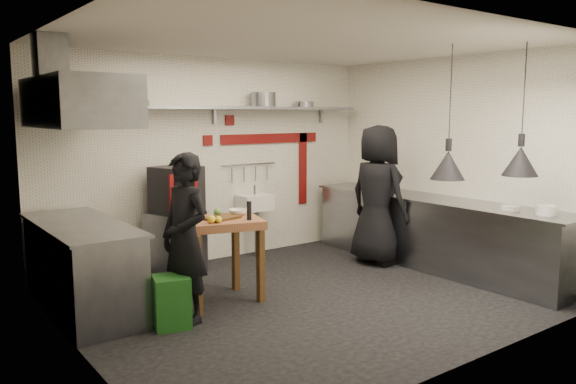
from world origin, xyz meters
TOP-DOWN VIEW (x-y plane):
  - floor at (0.00, 0.00)m, footprint 5.00×5.00m
  - ceiling at (0.00, 0.00)m, footprint 5.00×5.00m
  - wall_back at (0.00, 2.10)m, footprint 5.00×0.04m
  - wall_front at (0.00, -2.10)m, footprint 5.00×0.04m
  - wall_left at (-2.50, 0.00)m, footprint 0.04×4.20m
  - wall_right at (2.50, 0.00)m, footprint 0.04×4.20m
  - red_band_horiz at (0.95, 2.08)m, footprint 1.70×0.02m
  - red_band_vert at (1.55, 2.08)m, footprint 0.14×0.02m
  - red_tile_a at (0.25, 2.08)m, footprint 0.14×0.02m
  - red_tile_b at (-0.10, 2.08)m, footprint 0.14×0.02m
  - back_shelf at (0.00, 1.92)m, footprint 4.60×0.34m
  - shelf_bracket_left at (-1.90, 2.07)m, footprint 0.04×0.06m
  - shelf_bracket_mid at (0.00, 2.07)m, footprint 0.04×0.06m
  - shelf_bracket_right at (1.90, 2.07)m, footprint 0.04×0.06m
  - pan_far_left at (-1.28, 1.92)m, footprint 0.29×0.29m
  - pan_mid_left at (-1.11, 1.92)m, footprint 0.23×0.23m
  - stock_pot at (0.71, 1.92)m, footprint 0.38×0.38m
  - pan_right at (1.45, 1.92)m, footprint 0.32×0.32m
  - oven_stand at (-0.76, 1.78)m, footprint 0.75×0.72m
  - combi_oven at (-0.73, 1.76)m, footprint 0.66×0.64m
  - oven_door at (-0.77, 1.48)m, footprint 0.45×0.17m
  - oven_glass at (-0.77, 1.46)m, footprint 0.32×0.12m
  - hand_sink at (0.55, 1.92)m, footprint 0.46×0.34m
  - sink_tap at (0.55, 1.92)m, footprint 0.03×0.03m
  - sink_drain at (0.55, 1.88)m, footprint 0.06×0.06m
  - utensil_rail at (0.55, 2.06)m, footprint 0.90×0.02m
  - counter_right at (2.15, 0.00)m, footprint 0.70×3.80m
  - counter_right_top at (2.15, 0.00)m, footprint 0.76×3.90m
  - plate_stack at (2.12, -1.54)m, footprint 0.23×0.23m
  - small_bowl_right at (2.10, -1.13)m, footprint 0.22×0.22m
  - counter_left at (-2.15, 1.05)m, footprint 0.70×1.90m
  - counter_left_top at (-2.15, 1.05)m, footprint 0.76×2.00m
  - extractor_hood at (-2.10, 1.05)m, footprint 0.78×1.60m
  - hood_duct at (-2.35, 1.05)m, footprint 0.28×0.28m
  - green_bin at (-1.61, 0.09)m, footprint 0.40×0.40m
  - prep_table at (-0.89, 0.45)m, footprint 1.06×0.86m
  - cutting_board at (-0.85, 0.43)m, footprint 0.41×0.33m
  - pepper_mill at (-0.64, 0.21)m, footprint 0.07×0.07m
  - lemon_a at (-1.05, 0.29)m, footprint 0.09×0.09m
  - lemon_b at (-0.98, 0.25)m, footprint 0.09×0.09m
  - veg_ball at (-0.81, 0.58)m, footprint 0.12×0.12m
  - steel_tray at (-1.14, 0.54)m, footprint 0.19×0.14m
  - bowl at (-0.58, 0.54)m, footprint 0.24×0.24m
  - heat_lamp_near at (1.38, -0.77)m, footprint 0.42×0.42m
  - heat_lamp_far at (1.89, -1.34)m, footprint 0.46×0.46m
  - chef_left at (-1.41, 0.16)m, footprint 0.50×0.67m
  - chef_right at (1.67, 0.59)m, footprint 0.65×0.95m

SIDE VIEW (x-z plane):
  - floor at x=0.00m, z-range 0.00..0.00m
  - green_bin at x=-1.61m, z-range 0.00..0.50m
  - sink_drain at x=0.55m, z-range 0.01..0.67m
  - oven_stand at x=-0.76m, z-range 0.00..0.80m
  - counter_right at x=2.15m, z-range 0.00..0.90m
  - counter_left at x=-2.15m, z-range 0.00..0.90m
  - prep_table at x=-0.89m, z-range 0.00..0.92m
  - hand_sink at x=0.55m, z-range 0.67..0.89m
  - chef_left at x=-1.41m, z-range 0.00..1.67m
  - counter_right_top at x=2.15m, z-range 0.90..0.93m
  - counter_left_top at x=-2.15m, z-range 0.90..0.93m
  - cutting_board at x=-0.85m, z-range 0.92..0.94m
  - steel_tray at x=-1.14m, z-range 0.92..0.95m
  - chef_right at x=1.67m, z-range 0.00..1.89m
  - bowl at x=-0.58m, z-range 0.92..0.98m
  - small_bowl_right at x=2.10m, z-range 0.93..0.98m
  - lemon_b at x=-0.98m, z-range 0.92..0.99m
  - sink_tap at x=0.55m, z-range 0.89..1.03m
  - lemon_a at x=-1.05m, z-range 0.92..1.00m
  - veg_ball at x=-0.81m, z-range 0.92..1.02m
  - plate_stack at x=2.12m, z-range 0.93..1.04m
  - pepper_mill at x=-0.64m, z-range 0.92..1.12m
  - combi_oven at x=-0.73m, z-range 0.80..1.38m
  - oven_door at x=-0.77m, z-range 0.86..1.32m
  - oven_glass at x=-0.77m, z-range 0.92..1.26m
  - red_band_vert at x=1.55m, z-range 0.65..1.75m
  - utensil_rail at x=0.55m, z-range 1.31..1.33m
  - wall_back at x=0.00m, z-range 0.00..2.80m
  - wall_front at x=0.00m, z-range 0.00..2.80m
  - wall_left at x=-2.50m, z-range 0.00..2.80m
  - wall_right at x=2.50m, z-range 0.00..2.80m
  - red_band_horiz at x=0.95m, z-range 1.61..1.75m
  - red_tile_b at x=-0.10m, z-range 1.61..1.75m
  - red_tile_a at x=0.25m, z-range 1.88..2.02m
  - shelf_bracket_left at x=-1.90m, z-range 1.90..2.14m
  - shelf_bracket_mid at x=0.00m, z-range 1.90..2.14m
  - shelf_bracket_right at x=1.90m, z-range 1.90..2.14m
  - heat_lamp_near at x=1.38m, z-range 1.30..2.80m
  - heat_lamp_far at x=1.89m, z-range 1.36..2.80m
  - back_shelf at x=0.00m, z-range 2.10..2.14m
  - extractor_hood at x=-2.10m, z-range 1.90..2.40m
  - pan_mid_left at x=-1.11m, z-range 2.14..2.21m
  - pan_right at x=1.45m, z-range 2.14..2.22m
  - pan_far_left at x=-1.28m, z-range 2.14..2.23m
  - stock_pot at x=0.71m, z-range 2.14..2.34m
  - hood_duct at x=-2.35m, z-range 2.30..2.80m
  - ceiling at x=0.00m, z-range 2.80..2.80m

